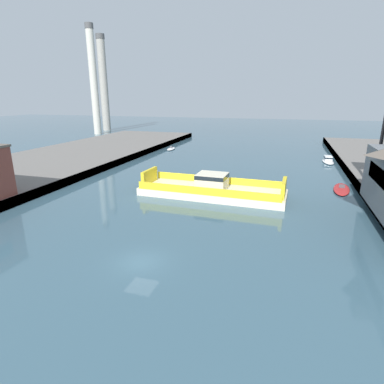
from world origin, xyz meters
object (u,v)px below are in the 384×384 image
(smokestack_distant_a, at_px, (103,81))
(smokestack_distant_b, at_px, (93,78))
(moored_boat_near_left, at_px, (342,189))
(moored_boat_near_right, at_px, (171,149))
(chain_ferry, at_px, (212,189))
(moored_boat_mid_left, at_px, (328,160))

(smokestack_distant_a, relative_size, smokestack_distant_b, 0.97)
(moored_boat_near_left, height_order, moored_boat_near_right, moored_boat_near_left)
(moored_boat_near_left, bearing_deg, smokestack_distant_a, 140.12)
(moored_boat_near_left, relative_size, smokestack_distant_a, 0.20)
(chain_ferry, height_order, moored_boat_near_right, chain_ferry)
(smokestack_distant_a, distance_m, smokestack_distant_b, 14.82)
(chain_ferry, bearing_deg, moored_boat_near_left, 24.63)
(moored_boat_near_left, relative_size, moored_boat_near_right, 1.35)
(moored_boat_near_right, xyz_separation_m, moored_boat_mid_left, (40.35, -6.35, 0.30))
(moored_boat_mid_left, distance_m, smokestack_distant_a, 101.04)
(moored_boat_near_left, xyz_separation_m, moored_boat_mid_left, (0.29, 23.70, 0.30))
(chain_ferry, relative_size, moored_boat_near_right, 3.75)
(moored_boat_near_right, bearing_deg, chain_ferry, -61.47)
(chain_ferry, relative_size, moored_boat_mid_left, 3.15)
(chain_ferry, relative_size, smokestack_distant_a, 0.56)
(moored_boat_mid_left, height_order, smokestack_distant_b, smokestack_distant_b)
(chain_ferry, bearing_deg, moored_boat_near_right, 118.53)
(chain_ferry, bearing_deg, smokestack_distant_a, 129.77)
(smokestack_distant_a, height_order, smokestack_distant_b, smokestack_distant_b)
(chain_ferry, height_order, smokestack_distant_b, smokestack_distant_b)
(moored_boat_near_right, bearing_deg, smokestack_distant_a, 137.70)
(moored_boat_near_left, relative_size, moored_boat_mid_left, 1.14)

